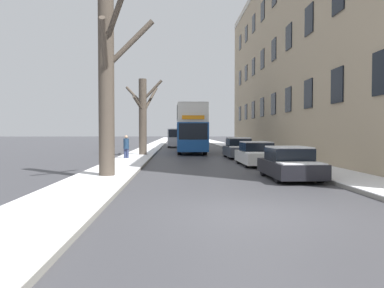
{
  "coord_description": "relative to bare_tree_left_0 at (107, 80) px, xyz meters",
  "views": [
    {
      "loc": [
        -1.99,
        -8.85,
        1.95
      ],
      "look_at": [
        -0.72,
        21.26,
        0.99
      ],
      "focal_mm": 35.0,
      "sensor_mm": 36.0,
      "label": 1
    }
  ],
  "objects": [
    {
      "name": "bare_tree_left_1",
      "position": [
        0.15,
        14.72,
        -0.73
      ],
      "size": [
        3.27,
        3.72,
        6.21
      ],
      "color": "#4C4238",
      "rests_on": "ground"
    },
    {
      "name": "sidewalk_left",
      "position": [
        -0.22,
        46.28,
        -4.03
      ],
      "size": [
        2.47,
        130.0,
        0.16
      ],
      "color": "gray",
      "rests_on": "ground"
    },
    {
      "name": "parked_car_1",
      "position": [
        7.53,
        6.13,
        -3.47
      ],
      "size": [
        1.89,
        4.47,
        1.4
      ],
      "color": "silver",
      "rests_on": "ground"
    },
    {
      "name": "parked_car_0",
      "position": [
        7.53,
        -0.28,
        -3.49
      ],
      "size": [
        1.85,
        3.99,
        1.35
      ],
      "color": "black",
      "rests_on": "ground"
    },
    {
      "name": "bare_tree_left_0",
      "position": [
        0.0,
        0.0,
        0.0
      ],
      "size": [
        2.31,
        2.44,
        7.87
      ],
      "color": "#4C4238",
      "rests_on": "ground"
    },
    {
      "name": "ground_plane",
      "position": [
        4.82,
        -6.72,
        -4.11
      ],
      "size": [
        320.0,
        320.0,
        0.0
      ],
      "primitive_type": "plane",
      "color": "#424247"
    },
    {
      "name": "terrace_facade_right",
      "position": [
        15.59,
        15.83,
        4.45
      ],
      "size": [
        9.1,
        42.72,
        17.13
      ],
      "color": "tan",
      "rests_on": "ground"
    },
    {
      "name": "parked_car_2",
      "position": [
        7.53,
        12.43,
        -3.4
      ],
      "size": [
        1.88,
        4.49,
        1.56
      ],
      "color": "#474C56",
      "rests_on": "ground"
    },
    {
      "name": "sidewalk_right",
      "position": [
        9.86,
        46.28,
        -4.03
      ],
      "size": [
        2.47,
        130.0,
        0.16
      ],
      "color": "gray",
      "rests_on": "ground"
    },
    {
      "name": "double_decker_bus",
      "position": [
        4.2,
        19.61,
        -1.62
      ],
      "size": [
        2.61,
        10.19,
        4.42
      ],
      "color": "#194C99",
      "rests_on": "ground"
    },
    {
      "name": "oncoming_van",
      "position": [
        2.78,
        32.99,
        -2.83
      ],
      "size": [
        2.03,
        5.41,
        2.37
      ],
      "color": "#9EA3AD",
      "rests_on": "ground"
    },
    {
      "name": "pedestrian_left_sidewalk",
      "position": [
        -0.62,
        10.33,
        -3.16
      ],
      "size": [
        0.38,
        0.38,
        1.73
      ],
      "rotation": [
        0.0,
        0.0,
        6.17
      ],
      "color": "navy",
      "rests_on": "ground"
    }
  ]
}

